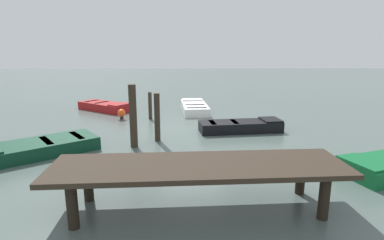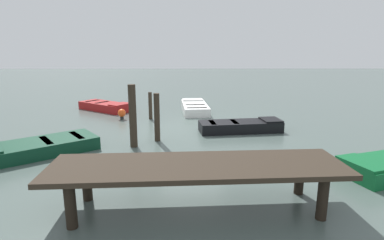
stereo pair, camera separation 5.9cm
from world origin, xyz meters
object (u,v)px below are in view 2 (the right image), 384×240
(rowboat_white, at_px, (195,107))
(rowboat_black, at_px, (241,126))
(mooring_piling_center, at_px, (150,106))
(rowboat_dark_green, at_px, (37,148))
(rowboat_red, at_px, (105,106))
(dock_segment, at_px, (197,169))
(marker_buoy, at_px, (122,113))
(mooring_piling_far_left, at_px, (133,116))
(mooring_piling_far_right, at_px, (157,117))

(rowboat_white, bearing_deg, rowboat_black, -161.08)
(rowboat_black, relative_size, mooring_piling_center, 2.63)
(rowboat_dark_green, height_order, rowboat_red, same)
(rowboat_white, distance_m, rowboat_black, 4.33)
(dock_segment, relative_size, rowboat_red, 1.89)
(rowboat_dark_green, height_order, marker_buoy, marker_buoy)
(rowboat_red, relative_size, marker_buoy, 6.38)
(rowboat_dark_green, distance_m, marker_buoy, 5.04)
(rowboat_dark_green, xyz_separation_m, mooring_piling_far_left, (-2.80, -0.76, 0.80))
(rowboat_white, height_order, rowboat_dark_green, same)
(rowboat_dark_green, bearing_deg, mooring_piling_far_right, 164.15)
(mooring_piling_far_right, bearing_deg, rowboat_white, -104.80)
(mooring_piling_far_right, bearing_deg, rowboat_dark_green, 22.15)
(rowboat_white, relative_size, mooring_piling_far_right, 1.89)
(rowboat_dark_green, xyz_separation_m, rowboat_black, (-6.61, -2.66, 0.00))
(rowboat_white, relative_size, marker_buoy, 6.56)
(rowboat_red, bearing_deg, mooring_piling_far_left, -32.01)
(mooring_piling_far_right, relative_size, mooring_piling_far_left, 0.82)
(mooring_piling_center, xyz_separation_m, marker_buoy, (1.30, 0.07, -0.33))
(mooring_piling_far_left, height_order, mooring_piling_center, mooring_piling_far_left)
(dock_segment, relative_size, mooring_piling_far_right, 3.47)
(mooring_piling_far_left, relative_size, marker_buoy, 4.25)
(dock_segment, distance_m, rowboat_white, 9.94)
(mooring_piling_center, bearing_deg, rowboat_red, -38.82)
(mooring_piling_far_left, bearing_deg, mooring_piling_far_right, -136.57)
(rowboat_black, bearing_deg, marker_buoy, 149.70)
(rowboat_black, relative_size, marker_buoy, 6.77)
(mooring_piling_far_left, xyz_separation_m, mooring_piling_center, (-0.03, -4.11, -0.40))
(rowboat_black, xyz_separation_m, mooring_piling_far_right, (3.11, 1.24, 0.62))
(mooring_piling_center, bearing_deg, mooring_piling_far_right, 100.96)
(mooring_piling_far_right, distance_m, marker_buoy, 3.95)
(rowboat_red, distance_m, mooring_piling_center, 3.40)
(mooring_piling_far_left, distance_m, mooring_piling_center, 4.13)
(rowboat_white, distance_m, rowboat_dark_green, 8.23)
(dock_segment, distance_m, mooring_piling_center, 8.40)
(rowboat_white, bearing_deg, mooring_piling_center, 126.03)
(rowboat_white, xyz_separation_m, mooring_piling_far_right, (1.37, 5.20, 0.62))
(rowboat_dark_green, height_order, mooring_piling_center, mooring_piling_center)
(rowboat_red, height_order, marker_buoy, marker_buoy)
(dock_segment, relative_size, rowboat_dark_green, 1.64)
(rowboat_dark_green, distance_m, rowboat_black, 7.12)
(rowboat_red, xyz_separation_m, marker_buoy, (-1.33, 2.18, 0.07))
(dock_segment, distance_m, mooring_piling_far_right, 4.89)
(rowboat_white, relative_size, mooring_piling_center, 2.55)
(rowboat_white, xyz_separation_m, mooring_piling_far_left, (2.07, 5.86, 0.80))
(mooring_piling_far_right, relative_size, mooring_piling_center, 1.35)
(dock_segment, relative_size, mooring_piling_center, 4.68)
(rowboat_dark_green, xyz_separation_m, marker_buoy, (-1.53, -4.80, 0.07))
(rowboat_black, distance_m, mooring_piling_center, 4.39)
(rowboat_dark_green, bearing_deg, mooring_piling_far_left, 157.22)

